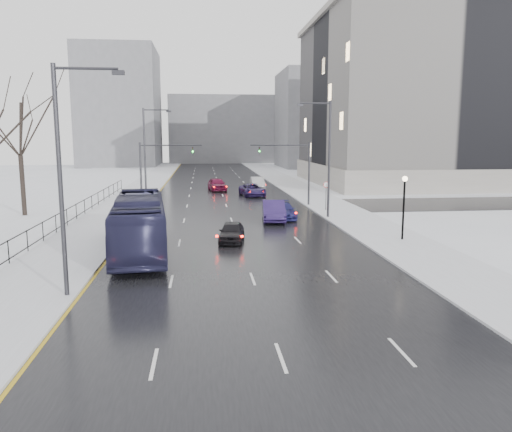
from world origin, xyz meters
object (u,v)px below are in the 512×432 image
object	(u,v)px
no_uturn_sign	(326,187)
sedan_right_distant	(257,183)
tree_park_e	(25,216)
streetlight_l_near	(65,170)
bus	(139,224)
sedan_center_far	(217,184)
streetlight_r_mid	(327,153)
mast_signal_right	(299,166)
sedan_right_near	(274,211)
lamppost_r_mid	(404,198)
sedan_center_near	(232,232)
sedan_right_cross	(252,190)
streetlight_l_far	(147,150)
sedan_right_far	(283,210)
mast_signal_left	(152,167)

from	to	relation	value
no_uturn_sign	sedan_right_distant	xyz separation A→B (m)	(-4.17, 21.38, -1.46)
tree_park_e	streetlight_l_near	world-z (taller)	streetlight_l_near
streetlight_l_near	bus	world-z (taller)	streetlight_l_near
streetlight_l_near	sedan_center_far	bearing A→B (deg)	79.99
sedan_right_distant	streetlight_r_mid	bearing A→B (deg)	-82.33
mast_signal_right	sedan_right_near	distance (m)	10.20
mast_signal_right	bus	xyz separation A→B (m)	(-13.58, -19.48, -2.33)
mast_signal_right	sedan_right_near	world-z (taller)	mast_signal_right
streetlight_r_mid	lamppost_r_mid	xyz separation A→B (m)	(2.83, -10.00, -2.67)
sedan_center_near	sedan_right_cross	xyz separation A→B (m)	(4.00, 25.92, 0.06)
bus	sedan_right_distant	bearing A→B (deg)	67.27
streetlight_l_near	sedan_right_near	size ratio (longest dim) A/B	1.92
streetlight_l_near	streetlight_l_far	world-z (taller)	same
sedan_right_far	lamppost_r_mid	bearing A→B (deg)	-56.95
no_uturn_sign	sedan_right_near	bearing A→B (deg)	-139.35
sedan_right_cross	sedan_right_far	xyz separation A→B (m)	(1.00, -16.64, -0.05)
lamppost_r_mid	mast_signal_right	world-z (taller)	mast_signal_right
mast_signal_right	sedan_right_far	world-z (taller)	mast_signal_right
tree_park_e	bus	world-z (taller)	tree_park_e
streetlight_r_mid	lamppost_r_mid	world-z (taller)	streetlight_r_mid
bus	sedan_right_far	world-z (taller)	bus
streetlight_r_mid	mast_signal_right	distance (m)	8.18
streetlight_l_far	lamppost_r_mid	world-z (taller)	streetlight_l_far
mast_signal_right	sedan_right_cross	world-z (taller)	mast_signal_right
tree_park_e	sedan_right_distant	size ratio (longest dim) A/B	2.78
streetlight_l_far	sedan_right_far	world-z (taller)	streetlight_l_far
sedan_right_near	sedan_right_cross	distance (m)	17.83
mast_signal_left	sedan_right_far	size ratio (longest dim) A/B	1.38
lamppost_r_mid	sedan_right_near	size ratio (longest dim) A/B	0.82
streetlight_r_mid	streetlight_l_near	xyz separation A→B (m)	(-16.33, -20.00, 0.00)
lamppost_r_mid	sedan_right_cross	bearing A→B (deg)	105.56
sedan_center_near	sedan_right_near	bearing A→B (deg)	71.48
tree_park_e	sedan_right_near	world-z (taller)	tree_park_e
sedan_center_near	sedan_right_near	xyz separation A→B (m)	(4.00, 8.09, 0.19)
mast_signal_right	bus	bearing A→B (deg)	-124.89
sedan_right_far	streetlight_l_near	bearing A→B (deg)	-121.17
lamppost_r_mid	no_uturn_sign	world-z (taller)	lamppost_r_mid
sedan_right_cross	sedan_right_distant	distance (m)	8.58
mast_signal_left	lamppost_r_mid	bearing A→B (deg)	-44.48
lamppost_r_mid	mast_signal_right	xyz separation A→B (m)	(-3.67, 18.00, 1.16)
streetlight_l_near	sedan_center_near	bearing A→B (deg)	55.16
sedan_right_cross	streetlight_r_mid	bearing A→B (deg)	-82.24
tree_park_e	no_uturn_sign	bearing A→B (deg)	0.00
streetlight_l_far	sedan_right_near	bearing A→B (deg)	-47.86
sedan_center_near	sedan_right_cross	bearing A→B (deg)	89.02
sedan_right_far	bus	bearing A→B (deg)	-131.60
lamppost_r_mid	no_uturn_sign	distance (m)	14.13
streetlight_l_far	no_uturn_sign	size ratio (longest dim) A/B	3.70
sedan_center_far	sedan_right_distant	bearing A→B (deg)	11.42
streetlight_r_mid	no_uturn_sign	world-z (taller)	streetlight_r_mid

